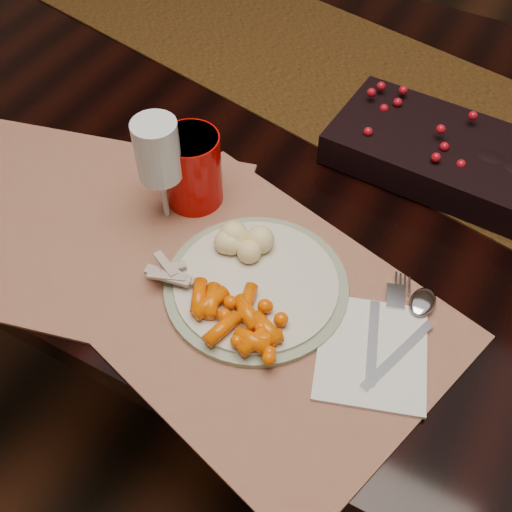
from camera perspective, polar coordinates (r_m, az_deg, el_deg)
The scene contains 15 objects.
floor at distance 1.62m, azimuth 5.56°, elevation -11.37°, with size 5.00×5.00×0.00m, color black.
dining_table at distance 1.30m, azimuth 6.79°, elevation -3.50°, with size 1.80×1.00×0.75m, color black.
table_runner at distance 1.16m, azimuth 10.23°, elevation 14.35°, with size 1.76×0.36×0.00m, color #3E2207.
centerpiece at distance 1.01m, azimuth 16.79°, elevation 8.90°, with size 0.35×0.18×0.07m, color black, non-canonical shape.
placemat_main at distance 0.82m, azimuth -0.31°, elevation -4.61°, with size 0.48×0.36×0.00m, color brown.
placemat_second at distance 0.96m, azimuth -17.22°, elevation 3.15°, with size 0.49×0.36×0.00m, color brown.
dinner_plate at distance 0.83m, azimuth 0.02°, elevation -2.62°, with size 0.24×0.24×0.01m, color beige.
baby_carrots at distance 0.78m, azimuth -1.82°, elevation -4.55°, with size 0.12×0.10×0.02m, color #DF5500, non-canonical shape.
mashed_potatoes at distance 0.84m, azimuth -1.35°, elevation 1.46°, with size 0.07×0.06×0.04m, color beige, non-canonical shape.
turkey_shreds at distance 0.82m, azimuth -7.50°, elevation -1.57°, with size 0.07×0.06×0.02m, color tan, non-canonical shape.
napkin at distance 0.79m, azimuth 10.25°, elevation -8.42°, with size 0.13×0.15×0.01m, color silver.
fork at distance 0.80m, azimuth 10.85°, elevation -6.47°, with size 0.02×0.15×0.00m, color silver, non-canonical shape.
spoon at distance 0.80m, azimuth 13.17°, elevation -7.10°, with size 0.03×0.16×0.00m, color white, non-canonical shape.
red_cup at distance 0.91m, azimuth -5.68°, elevation 7.69°, with size 0.08×0.08×0.11m, color #B10704.
wine_glass at distance 0.87m, azimuth -8.46°, elevation 7.29°, with size 0.06×0.06×0.17m, color silver, non-canonical shape.
Camera 1 is at (0.24, -0.74, 1.42)m, focal length 45.00 mm.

